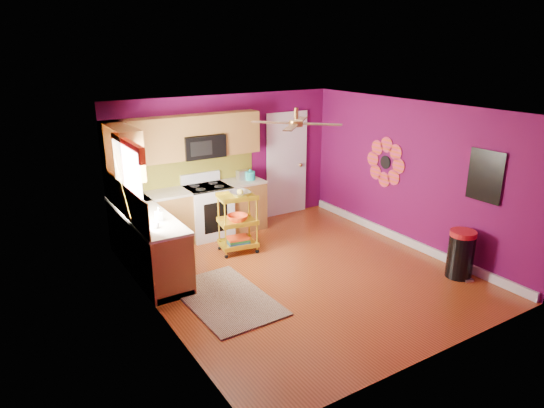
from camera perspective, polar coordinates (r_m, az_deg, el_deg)
ground at (r=7.56m, az=3.45°, el=-8.09°), size 5.00×5.00×0.00m
room_envelope at (r=7.01m, az=3.88°, el=4.02°), size 4.54×5.04×2.52m
lower_cabinets at (r=8.30m, az=-11.50°, el=-2.70°), size 2.81×2.31×0.94m
electric_range at (r=8.87m, az=-7.54°, el=-0.77°), size 0.76×0.66×1.13m
upper_cabinetry at (r=8.29m, az=-12.30°, el=7.05°), size 2.80×2.30×1.26m
left_window at (r=6.97m, az=-16.62°, el=4.10°), size 0.08×1.35×1.08m
panel_door at (r=9.85m, az=1.72°, el=4.59°), size 0.95×0.11×2.15m
right_wall_art at (r=8.28m, az=17.78°, el=4.05°), size 0.04×2.74×1.04m
ceiling_fan at (r=7.02m, az=2.85°, el=9.55°), size 1.01×1.01×0.26m
shag_rug at (r=6.85m, az=-5.47°, el=-10.98°), size 1.11×1.76×0.02m
rolling_cart at (r=8.09m, az=-4.01°, el=-1.91°), size 0.67×0.54×1.11m
trash_can at (r=7.81m, az=21.32°, el=-5.51°), size 0.49×0.49×0.74m
teal_kettle at (r=9.08m, az=-2.57°, el=3.38°), size 0.18×0.18×0.21m
toaster at (r=9.10m, az=-3.45°, el=3.43°), size 0.22×0.15×0.18m
soap_bottle_a at (r=7.13m, az=-13.19°, el=-1.16°), size 0.09×0.09×0.20m
soap_bottle_b at (r=7.69m, az=-15.41°, el=-0.04°), size 0.13×0.13×0.16m
counter_dish at (r=7.89m, az=-15.49°, el=0.01°), size 0.24×0.24×0.06m
counter_cup at (r=6.87m, az=-13.55°, el=-2.43°), size 0.11×0.11×0.09m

